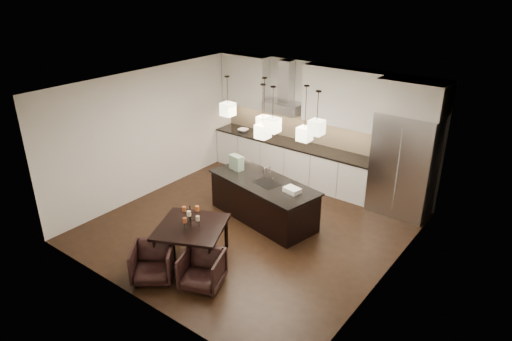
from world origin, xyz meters
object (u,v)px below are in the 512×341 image
Objects in this scene: island_body at (263,201)px; armchair_right at (202,270)px; refrigerator at (404,164)px; armchair_left at (153,263)px; dining_table at (192,242)px.

island_body reaches higher than armchair_right.
refrigerator is 3.21× the size of armchair_left.
refrigerator is 4.63m from armchair_right.
refrigerator is at bearing 34.91° from dining_table.
island_body is 2.40m from armchair_right.
dining_table is at bearing 43.15° from armchair_left.
refrigerator reaches higher than dining_table.
armchair_left is at bearing -123.41° from dining_table.
island_body is at bearing 60.95° from dining_table.
armchair_right is at bearing -110.34° from refrigerator.
armchair_left is 0.84m from armchair_right.
island_body is 1.91m from dining_table.
armchair_left is at bearing -176.30° from armchair_right.
island_body reaches higher than dining_table.
refrigerator is 2.93m from island_body.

